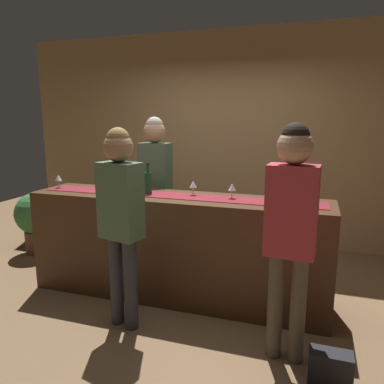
{
  "coord_description": "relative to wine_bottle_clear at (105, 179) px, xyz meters",
  "views": [
    {
      "loc": [
        1.22,
        -3.21,
        1.73
      ],
      "look_at": [
        0.16,
        0.0,
        1.06
      ],
      "focal_mm": 34.72,
      "sensor_mm": 36.0,
      "label": 1
    }
  ],
  "objects": [
    {
      "name": "handbag",
      "position": [
        2.23,
        -0.94,
        -1.01
      ],
      "size": [
        0.28,
        0.14,
        0.22
      ],
      "primitive_type": "cube",
      "color": "black",
      "rests_on": "ground"
    },
    {
      "name": "bartender",
      "position": [
        0.35,
        0.49,
        -0.03
      ],
      "size": [
        0.35,
        0.25,
        1.75
      ],
      "rotation": [
        0.0,
        0.0,
        3.07
      ],
      "color": "#26262B",
      "rests_on": "ground"
    },
    {
      "name": "potted_plant_tall",
      "position": [
        -1.34,
        0.49,
        -0.66
      ],
      "size": [
        0.54,
        0.54,
        0.8
      ],
      "color": "brown",
      "rests_on": "ground"
    },
    {
      "name": "wine_glass_near_customer",
      "position": [
        -0.5,
        -0.1,
        -0.01
      ],
      "size": [
        0.07,
        0.07,
        0.14
      ],
      "color": "silver",
      "rests_on": "bar_counter"
    },
    {
      "name": "ground_plane",
      "position": [
        0.82,
        -0.09,
        -1.12
      ],
      "size": [
        10.0,
        10.0,
        0.0
      ],
      "primitive_type": "plane",
      "color": "brown"
    },
    {
      "name": "wine_bottle_clear",
      "position": [
        0.0,
        0.0,
        0.0
      ],
      "size": [
        0.07,
        0.07,
        0.3
      ],
      "color": "#B2C6C1",
      "rests_on": "bar_counter"
    },
    {
      "name": "back_wall",
      "position": [
        0.82,
        1.81,
        0.33
      ],
      "size": [
        6.0,
        0.12,
        2.9
      ],
      "primitive_type": "cube",
      "color": "tan",
      "rests_on": "ground"
    },
    {
      "name": "counter_runner_cloth",
      "position": [
        0.82,
        -0.09,
        -0.11
      ],
      "size": [
        2.74,
        0.28,
        0.01
      ],
      "primitive_type": "cube",
      "color": "maroon",
      "rests_on": "bar_counter"
    },
    {
      "name": "wine_glass_far_end",
      "position": [
        1.35,
        -0.05,
        -0.01
      ],
      "size": [
        0.07,
        0.07,
        0.14
      ],
      "color": "silver",
      "rests_on": "bar_counter"
    },
    {
      "name": "customer_sipping",
      "position": [
        1.92,
        -0.77,
        -0.06
      ],
      "size": [
        0.35,
        0.24,
        1.71
      ],
      "rotation": [
        0.0,
        0.0,
        -0.07
      ],
      "color": "brown",
      "rests_on": "ground"
    },
    {
      "name": "customer_browsing",
      "position": [
        0.59,
        -0.74,
        -0.1
      ],
      "size": [
        0.38,
        0.27,
        1.67
      ],
      "rotation": [
        0.0,
        0.0,
        -0.24
      ],
      "color": "#33333D",
      "rests_on": "ground"
    },
    {
      "name": "bar_counter",
      "position": [
        0.82,
        -0.09,
        -0.62
      ],
      "size": [
        2.88,
        0.6,
        1.01
      ],
      "primitive_type": "cube",
      "color": "#472B19",
      "rests_on": "ground"
    },
    {
      "name": "wine_glass_mid_counter",
      "position": [
        0.97,
        -0.02,
        -0.01
      ],
      "size": [
        0.07,
        0.07,
        0.14
      ],
      "color": "silver",
      "rests_on": "bar_counter"
    },
    {
      "name": "wine_bottle_green",
      "position": [
        0.53,
        -0.08,
        0.0
      ],
      "size": [
        0.07,
        0.07,
        0.3
      ],
      "color": "#194723",
      "rests_on": "bar_counter"
    }
  ]
}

